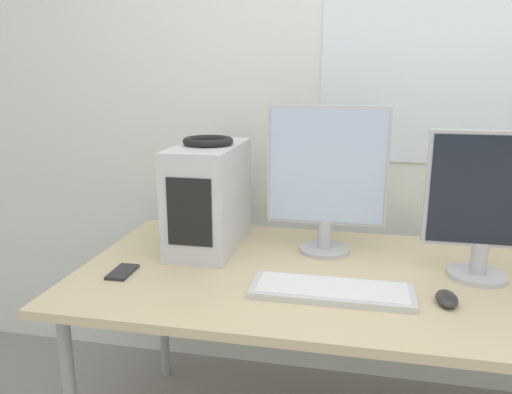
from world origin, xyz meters
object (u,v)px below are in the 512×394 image
pc_tower (209,196)px  headphones (208,141)px  cell_phone (122,272)px  keyboard (332,291)px  monitor_right_near (486,203)px  monitor_main (327,176)px  mouse (447,298)px

pc_tower → headphones: size_ratio=2.47×
pc_tower → cell_phone: bearing=-122.2°
pc_tower → headphones: (0.00, 0.00, 0.21)m
keyboard → pc_tower: bearing=144.6°
monitor_right_near → keyboard: (-0.45, -0.22, -0.24)m
monitor_right_near → cell_phone: size_ratio=3.70×
pc_tower → monitor_main: bearing=2.7°
mouse → cell_phone: mouse is taller
pc_tower → monitor_right_near: bearing=-7.4°
pc_tower → cell_phone: 0.42m
monitor_main → keyboard: monitor_main is taller
monitor_main → keyboard: 0.45m
monitor_right_near → keyboard: bearing=-154.1°
cell_phone → pc_tower: bearing=56.5°
pc_tower → headphones: bearing=90.0°
cell_phone → keyboard: bearing=-2.8°
monitor_right_near → monitor_main: bearing=164.2°
keyboard → headphones: bearing=144.6°
pc_tower → monitor_main: size_ratio=0.85×
keyboard → cell_phone: size_ratio=3.76×
monitor_main → pc_tower: bearing=-177.3°
headphones → monitor_main: monitor_main is taller
monitor_main → keyboard: bearing=-82.2°
pc_tower → cell_phone: pc_tower is taller
keyboard → cell_phone: (-0.68, 0.02, -0.01)m
headphones → cell_phone: size_ratio=1.44×
headphones → monitor_right_near: bearing=-7.5°
headphones → monitor_right_near: monitor_right_near is taller
monitor_main → mouse: size_ratio=4.99×
pc_tower → monitor_right_near: (0.93, -0.12, 0.05)m
monitor_right_near → pc_tower: bearing=172.6°
headphones → cell_phone: bearing=-122.1°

